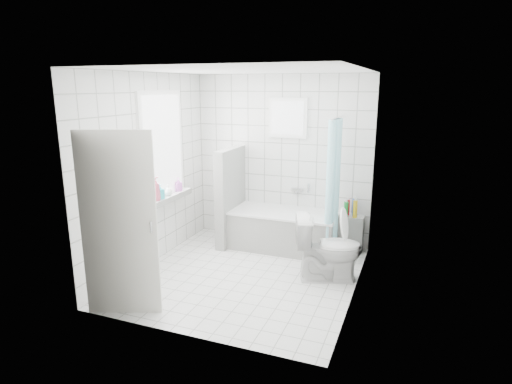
% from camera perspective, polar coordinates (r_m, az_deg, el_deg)
% --- Properties ---
extents(ground, '(3.00, 3.00, 0.00)m').
position_cam_1_polar(ground, '(5.73, -1.42, -11.03)').
color(ground, white).
rests_on(ground, ground).
extents(ceiling, '(3.00, 3.00, 0.00)m').
position_cam_1_polar(ceiling, '(5.20, -1.60, 15.94)').
color(ceiling, white).
rests_on(ceiling, ground).
extents(wall_back, '(2.80, 0.02, 2.60)m').
position_cam_1_polar(wall_back, '(6.70, 3.41, 4.31)').
color(wall_back, white).
rests_on(wall_back, ground).
extents(wall_front, '(2.80, 0.02, 2.60)m').
position_cam_1_polar(wall_front, '(4.01, -9.72, -2.47)').
color(wall_front, white).
rests_on(wall_front, ground).
extents(wall_left, '(0.02, 3.00, 2.60)m').
position_cam_1_polar(wall_left, '(5.98, -14.02, 2.74)').
color(wall_left, white).
rests_on(wall_left, ground).
extents(wall_right, '(0.02, 3.00, 2.60)m').
position_cam_1_polar(wall_right, '(4.96, 13.61, 0.51)').
color(wall_right, white).
rests_on(wall_right, ground).
extents(window_left, '(0.01, 0.90, 1.40)m').
position_cam_1_polar(window_left, '(6.15, -12.25, 5.98)').
color(window_left, white).
rests_on(window_left, wall_left).
extents(window_back, '(0.50, 0.01, 0.50)m').
position_cam_1_polar(window_back, '(6.55, 4.22, 9.81)').
color(window_back, white).
rests_on(window_back, wall_back).
extents(window_sill, '(0.18, 1.02, 0.08)m').
position_cam_1_polar(window_sill, '(6.27, -11.56, -0.74)').
color(window_sill, white).
rests_on(window_sill, wall_left).
extents(door, '(0.76, 0.32, 2.00)m').
position_cam_1_polar(door, '(4.71, -17.80, -4.28)').
color(door, silver).
rests_on(door, ground).
extents(bathtub, '(1.60, 0.77, 0.58)m').
position_cam_1_polar(bathtub, '(6.55, 3.78, -5.05)').
color(bathtub, white).
rests_on(bathtub, ground).
extents(partition_wall, '(0.15, 0.85, 1.50)m').
position_cam_1_polar(partition_wall, '(6.66, -3.41, -0.58)').
color(partition_wall, white).
rests_on(partition_wall, ground).
extents(tiled_ledge, '(0.40, 0.24, 0.55)m').
position_cam_1_polar(tiled_ledge, '(6.60, 12.37, -5.36)').
color(tiled_ledge, white).
rests_on(tiled_ledge, ground).
extents(toilet, '(0.94, 0.71, 0.85)m').
position_cam_1_polar(toilet, '(5.54, 9.66, -7.39)').
color(toilet, white).
rests_on(toilet, ground).
extents(curtain_rod, '(0.02, 0.80, 0.02)m').
position_cam_1_polar(curtain_rod, '(6.01, 10.82, 9.71)').
color(curtain_rod, silver).
rests_on(curtain_rod, wall_back).
extents(shower_curtain, '(0.14, 0.48, 1.78)m').
position_cam_1_polar(shower_curtain, '(6.01, 10.21, 1.05)').
color(shower_curtain, '#50D7EA').
rests_on(shower_curtain, curtain_rod).
extents(tub_faucet, '(0.18, 0.06, 0.06)m').
position_cam_1_polar(tub_faucet, '(6.67, 5.53, 0.29)').
color(tub_faucet, silver).
rests_on(tub_faucet, wall_back).
extents(sill_bottles, '(0.18, 0.74, 0.33)m').
position_cam_1_polar(sill_bottles, '(6.10, -12.32, 0.42)').
color(sill_bottles, white).
rests_on(sill_bottles, window_sill).
extents(ledge_bottles, '(0.20, 0.18, 0.26)m').
position_cam_1_polar(ledge_bottles, '(6.44, 12.55, -2.12)').
color(ledge_bottles, blue).
rests_on(ledge_bottles, tiled_ledge).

